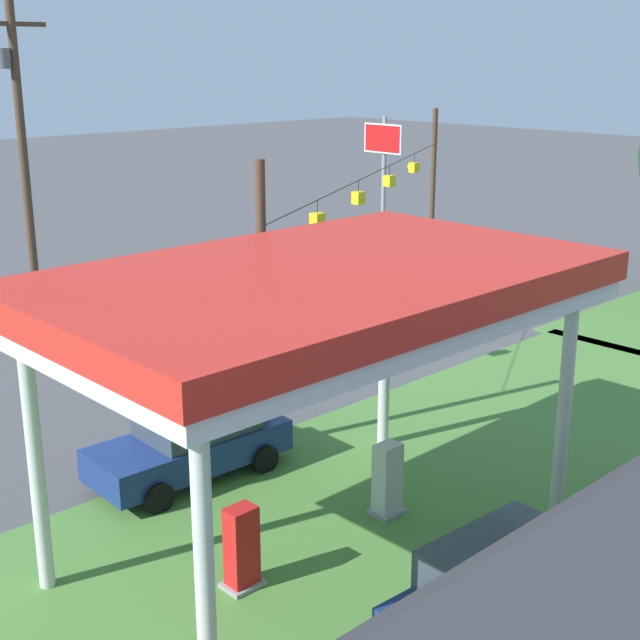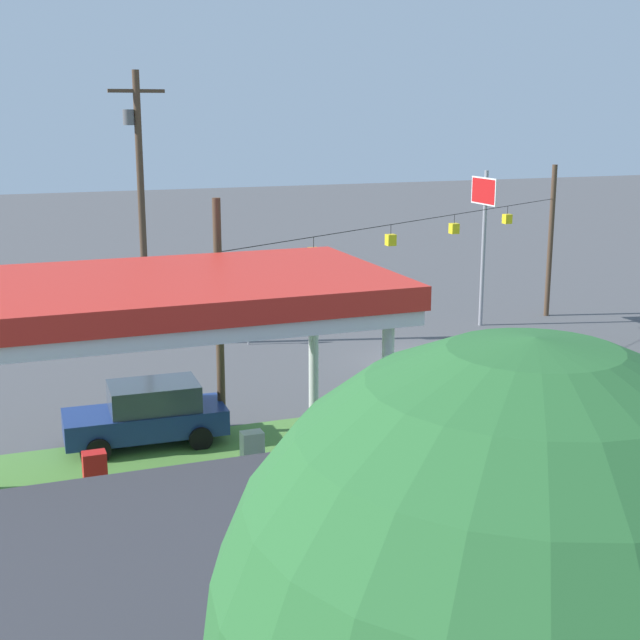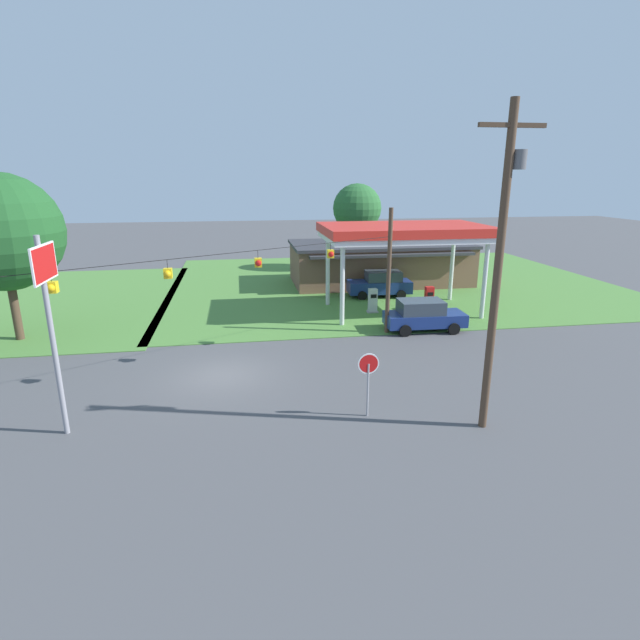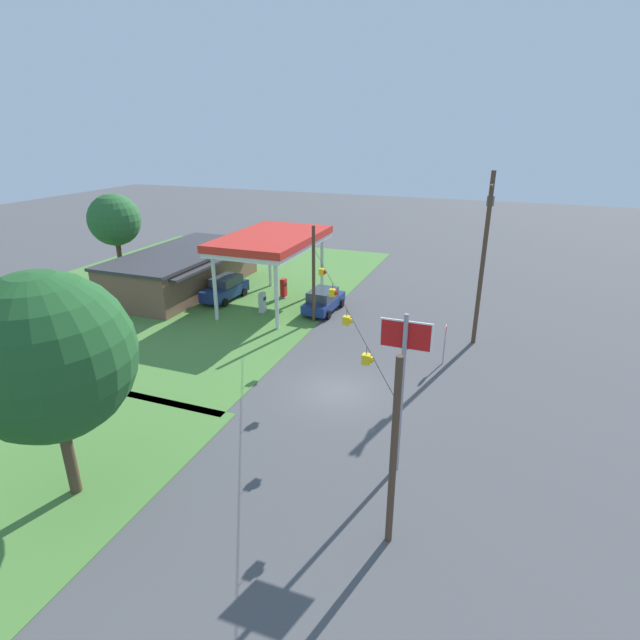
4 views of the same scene
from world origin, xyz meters
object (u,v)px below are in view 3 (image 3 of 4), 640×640
stop_sign_roadside (368,371)px  tree_west_verge (2,232)px  fuel_pump_far (429,299)px  car_at_pumps_front (423,315)px  stop_sign_overhead (48,298)px  fuel_pump_near (373,301)px  car_at_pumps_rear (380,284)px  gas_station_canopy (404,233)px  gas_station_store (380,263)px  utility_pole_main (500,258)px  tree_behind_station (357,209)px

stop_sign_roadside → tree_west_verge: tree_west_verge is taller
fuel_pump_far → car_at_pumps_front: (-2.00, -4.29, 0.17)m
stop_sign_overhead → tree_west_verge: 12.94m
stop_sign_roadside → fuel_pump_near: bearing=-105.8°
car_at_pumps_rear → stop_sign_roadside: size_ratio=1.89×
gas_station_canopy → fuel_pump_near: bearing=-180.0°
fuel_pump_near → fuel_pump_far: size_ratio=1.00×
gas_station_store → stop_sign_overhead: bearing=-127.7°
utility_pole_main → tree_west_verge: utility_pole_main is taller
gas_station_canopy → gas_station_store: 9.88m
fuel_pump_far → tree_west_verge: size_ratio=0.18×
car_at_pumps_front → car_at_pumps_rear: 8.57m
gas_station_store → fuel_pump_far: gas_station_store is taller
gas_station_store → stop_sign_overhead: size_ratio=2.11×
car_at_pumps_front → fuel_pump_far: bearing=66.9°
tree_west_verge → fuel_pump_far: bearing=5.4°
tree_behind_station → utility_pole_main: bearing=-94.7°
fuel_pump_near → utility_pole_main: utility_pole_main is taller
car_at_pumps_front → stop_sign_overhead: size_ratio=0.67×
stop_sign_roadside → tree_behind_station: size_ratio=0.31×
fuel_pump_near → gas_station_canopy: bearing=0.0°
utility_pole_main → gas_station_canopy: bearing=82.8°
gas_station_store → tree_west_verge: tree_west_verge is taller
utility_pole_main → tree_behind_station: utility_pole_main is taller
car_at_pumps_rear → gas_station_canopy: bearing=95.8°
fuel_pump_near → car_at_pumps_front: bearing=-66.4°
fuel_pump_far → utility_pole_main: (-3.92, -15.64, 5.35)m
gas_station_store → stop_sign_overhead: (-17.75, -22.94, 3.20)m
stop_sign_roadside → stop_sign_overhead: 11.16m
fuel_pump_far → car_at_pumps_rear: size_ratio=0.34×
tree_west_verge → gas_station_canopy: bearing=5.8°
fuel_pump_far → car_at_pumps_front: size_ratio=0.35×
gas_station_store → tree_west_verge: 26.65m
fuel_pump_far → stop_sign_overhead: bearing=-143.5°
stop_sign_roadside → stop_sign_overhead: (-10.71, 0.42, 3.09)m
car_at_pumps_front → tree_west_verge: bearing=176.9°
gas_station_canopy → gas_station_store: gas_station_canopy is taller
car_at_pumps_rear → tree_west_verge: size_ratio=0.53×
gas_station_store → tree_west_verge: bearing=-154.1°
utility_pole_main → car_at_pumps_front: bearing=80.4°
tree_behind_station → tree_west_verge: tree_west_verge is taller
stop_sign_overhead → tree_behind_station: tree_behind_station is taller
utility_pole_main → gas_station_store: bearing=82.9°
stop_sign_overhead → car_at_pumps_rear: bearing=47.7°
fuel_pump_near → car_at_pumps_rear: 4.63m
gas_station_store → car_at_pumps_rear: 5.12m
gas_station_store → fuel_pump_near: (-3.04, -9.18, -0.93)m
fuel_pump_far → utility_pole_main: bearing=-104.1°
car_at_pumps_front → fuel_pump_near: bearing=115.6°
car_at_pumps_front → utility_pole_main: (-1.92, -11.35, 5.19)m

